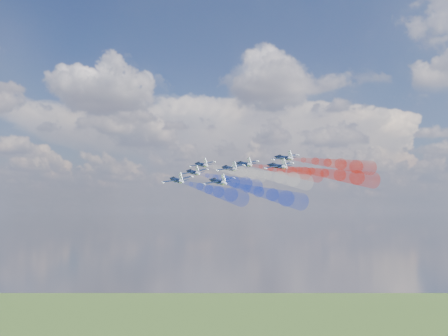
% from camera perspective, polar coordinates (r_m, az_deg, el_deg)
% --- Properties ---
extents(jet_lead, '(16.03, 16.36, 7.19)m').
position_cam_1_polar(jet_lead, '(195.94, -2.39, 0.36)').
color(jet_lead, black).
extents(trail_lead, '(29.39, 31.61, 10.67)m').
position_cam_1_polar(trail_lead, '(173.39, 0.80, -0.24)').
color(trail_lead, white).
extents(jet_inner_left, '(16.03, 16.36, 7.19)m').
position_cam_1_polar(jet_inner_left, '(182.16, -3.25, -0.45)').
color(jet_inner_left, black).
extents(trail_inner_left, '(29.39, 31.61, 10.67)m').
position_cam_1_polar(trail_inner_left, '(159.51, 0.08, -1.21)').
color(trail_inner_left, blue).
extents(jet_inner_right, '(16.03, 16.36, 7.19)m').
position_cam_1_polar(jet_inner_right, '(188.96, 2.12, 0.43)').
color(jet_inner_right, black).
extents(trail_inner_right, '(29.39, 31.61, 10.67)m').
position_cam_1_polar(trail_inner_right, '(167.36, 6.02, -0.19)').
color(trail_inner_right, red).
extents(jet_outer_left, '(16.03, 16.36, 7.19)m').
position_cam_1_polar(jet_outer_left, '(167.67, -4.99, -1.27)').
color(jet_outer_left, black).
extents(trail_outer_left, '(29.39, 31.61, 10.67)m').
position_cam_1_polar(trail_outer_left, '(144.77, -1.58, -2.24)').
color(trail_outer_left, blue).
extents(jet_center_third, '(16.03, 16.36, 7.19)m').
position_cam_1_polar(jet_center_third, '(174.07, 0.57, -0.04)').
color(jet_center_third, black).
extents(trail_center_third, '(29.39, 31.61, 10.67)m').
position_cam_1_polar(trail_center_third, '(152.18, 4.64, -0.78)').
color(trail_center_third, white).
extents(jet_outer_right, '(16.03, 16.36, 7.19)m').
position_cam_1_polar(jet_outer_right, '(185.03, 6.28, 1.08)').
color(jet_outer_right, black).
extents(trail_outer_right, '(29.39, 31.61, 10.67)m').
position_cam_1_polar(trail_outer_right, '(164.42, 10.80, 0.53)').
color(trail_outer_right, red).
extents(jet_rear_left, '(16.03, 16.36, 7.19)m').
position_cam_1_polar(jet_rear_left, '(159.22, -0.64, -1.42)').
color(jet_rear_left, black).
extents(trail_rear_left, '(29.39, 31.61, 10.67)m').
position_cam_1_polar(trail_rear_left, '(137.18, 3.68, -2.47)').
color(trail_rear_left, blue).
extents(jet_rear_right, '(16.03, 16.36, 7.19)m').
position_cam_1_polar(jet_rear_right, '(168.15, 5.61, 0.20)').
color(jet_rear_right, black).
extents(trail_rear_right, '(29.39, 31.61, 10.67)m').
position_cam_1_polar(trail_rear_right, '(147.46, 10.55, -0.54)').
color(trail_rear_right, red).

